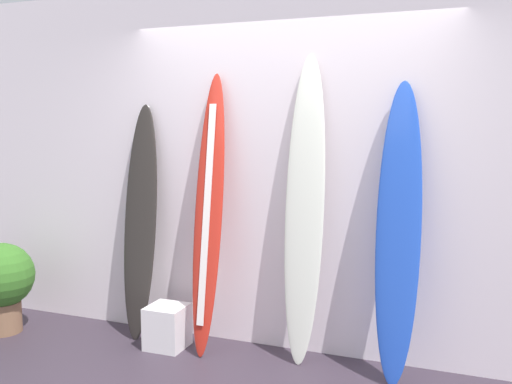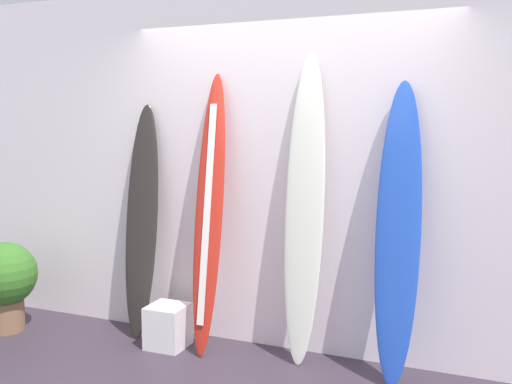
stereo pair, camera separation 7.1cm
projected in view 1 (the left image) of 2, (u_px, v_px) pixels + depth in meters
name	position (u px, v px, depth m)	size (l,w,h in m)	color
wall_back	(290.00, 168.00, 4.45)	(7.20, 0.20, 2.80)	silver
surfboard_charcoal	(140.00, 222.00, 4.69)	(0.30, 0.32, 1.90)	black
surfboard_crimson	(208.00, 216.00, 4.38)	(0.24, 0.44, 2.13)	red
surfboard_ivory	(305.00, 210.00, 4.18)	(0.29, 0.29, 2.24)	silver
surfboard_cobalt	(398.00, 232.00, 3.88)	(0.32, 0.40, 2.04)	blue
display_block_left	(167.00, 327.00, 4.52)	(0.29, 0.29, 0.33)	silver
potted_plant	(1.00, 280.00, 4.81)	(0.54, 0.54, 0.76)	brown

